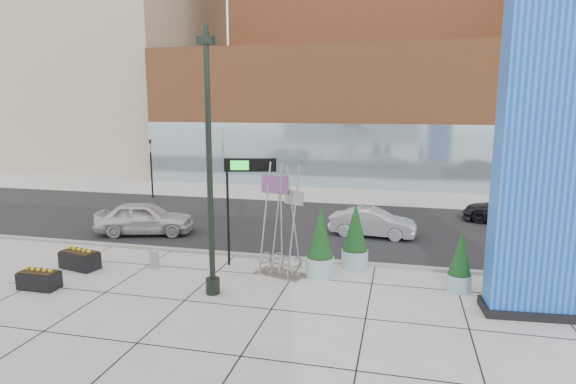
% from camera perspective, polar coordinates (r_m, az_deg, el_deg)
% --- Properties ---
extents(ground, '(160.00, 160.00, 0.00)m').
position_cam_1_polar(ground, '(17.00, -4.42, -12.03)').
color(ground, '#9E9991').
rests_on(ground, ground).
extents(street_asphalt, '(80.00, 12.00, 0.02)m').
position_cam_1_polar(street_asphalt, '(26.23, 2.27, -3.90)').
color(street_asphalt, black).
rests_on(street_asphalt, ground).
extents(curb_edge, '(80.00, 0.30, 0.12)m').
position_cam_1_polar(curb_edge, '(20.59, -1.00, -7.77)').
color(curb_edge, gray).
rests_on(curb_edge, ground).
extents(tower_podium, '(34.00, 10.00, 11.00)m').
position_cam_1_polar(tower_podium, '(42.14, 8.22, 8.95)').
color(tower_podium, '#9F562E').
rests_on(tower_podium, ground).
extents(tower_glass_front, '(34.00, 0.60, 5.00)m').
position_cam_1_polar(tower_glass_front, '(37.56, 7.42, 4.22)').
color(tower_glass_front, '#8CA5B2').
rests_on(tower_glass_front, ground).
extents(building_beige_left, '(18.00, 20.00, 34.00)m').
position_cam_1_polar(building_beige_left, '(58.82, -19.78, 20.11)').
color(building_beige_left, gray).
rests_on(building_beige_left, ground).
extents(blue_pylon, '(3.01, 1.51, 9.73)m').
position_cam_1_polar(blue_pylon, '(16.18, 28.11, 2.86)').
color(blue_pylon, '#0B43B3').
rests_on(blue_pylon, ground).
extents(lamp_post, '(0.58, 0.49, 8.90)m').
position_cam_1_polar(lamp_post, '(16.24, -9.22, 0.21)').
color(lamp_post, black).
rests_on(lamp_post, ground).
extents(public_art_sculpture, '(2.13, 1.53, 4.37)m').
position_cam_1_polar(public_art_sculpture, '(18.47, -0.82, -6.39)').
color(public_art_sculpture, '#A2A5A7').
rests_on(public_art_sculpture, ground).
extents(concrete_bollard, '(0.36, 0.36, 0.71)m').
position_cam_1_polar(concrete_bollard, '(20.15, -15.56, -7.69)').
color(concrete_bollard, gray).
rests_on(concrete_bollard, ground).
extents(overhead_street_sign, '(2.05, 0.63, 4.37)m').
position_cam_1_polar(overhead_street_sign, '(18.92, -5.12, 2.06)').
color(overhead_street_sign, black).
rests_on(overhead_street_sign, ground).
extents(round_planter_east, '(0.87, 0.87, 2.18)m').
position_cam_1_polar(round_planter_east, '(17.96, 19.71, -7.90)').
color(round_planter_east, '#7FACAB').
rests_on(round_planter_east, ground).
extents(round_planter_mid, '(1.07, 1.07, 2.66)m').
position_cam_1_polar(round_planter_mid, '(19.34, 7.96, -5.36)').
color(round_planter_mid, '#7FACAB').
rests_on(round_planter_mid, ground).
extents(round_planter_west, '(1.09, 1.09, 2.72)m').
position_cam_1_polar(round_planter_west, '(18.30, 3.83, -6.11)').
color(round_planter_west, '#7FACAB').
rests_on(round_planter_west, ground).
extents(box_planter_north, '(1.70, 1.11, 0.86)m').
position_cam_1_polar(box_planter_north, '(21.07, -23.46, -7.28)').
color(box_planter_north, black).
rests_on(box_planter_north, ground).
extents(box_planter_south, '(1.41, 0.72, 0.77)m').
position_cam_1_polar(box_planter_south, '(19.48, -27.41, -9.14)').
color(box_planter_south, black).
rests_on(box_planter_south, ground).
extents(car_white_west, '(5.11, 3.07, 1.63)m').
position_cam_1_polar(car_white_west, '(25.26, -16.62, -3.01)').
color(car_white_west, silver).
rests_on(car_white_west, ground).
extents(car_silver_mid, '(4.31, 1.90, 1.38)m').
position_cam_1_polar(car_silver_mid, '(24.18, 9.98, -3.62)').
color(car_silver_mid, '#A8ABB0').
rests_on(car_silver_mid, ground).
extents(car_dark_east, '(5.55, 3.33, 1.51)m').
position_cam_1_polar(car_dark_east, '(29.01, 25.15, -1.99)').
color(car_dark_east, black).
rests_on(car_dark_east, ground).
extents(traffic_signal, '(0.15, 0.18, 4.10)m').
position_cam_1_polar(traffic_signal, '(34.63, -15.91, 3.06)').
color(traffic_signal, black).
rests_on(traffic_signal, ground).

